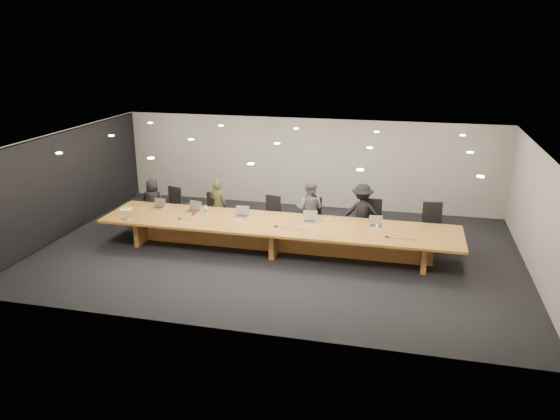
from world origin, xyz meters
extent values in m
plane|color=black|center=(0.00, 0.00, 0.00)|extent=(12.00, 12.00, 0.00)
cube|color=#B2ADA2|center=(0.00, 4.00, 1.40)|extent=(12.00, 0.02, 2.80)
cube|color=black|center=(-5.94, 0.00, 1.37)|extent=(0.08, 7.84, 2.74)
cube|color=#8F591F|center=(0.00, 0.00, 0.72)|extent=(9.00, 1.80, 0.06)
cube|color=brown|center=(0.00, 0.00, 0.34)|extent=(7.65, 0.15, 0.69)
cube|color=brown|center=(-3.60, 0.00, 0.34)|extent=(0.12, 1.26, 0.69)
cube|color=brown|center=(0.00, 0.00, 0.34)|extent=(0.12, 1.26, 0.69)
cube|color=brown|center=(3.60, 0.00, 0.34)|extent=(0.12, 1.26, 0.69)
imported|color=black|center=(-3.96, 1.15, 0.68)|extent=(0.73, 0.54, 1.37)
imported|color=#35331D|center=(-1.97, 1.14, 0.73)|extent=(0.61, 0.48, 1.47)
imported|color=#59595C|center=(0.60, 1.17, 0.79)|extent=(0.84, 0.70, 1.58)
imported|color=black|center=(1.99, 1.26, 0.78)|extent=(1.05, 0.66, 1.56)
cylinder|color=#B0C0BA|center=(-1.95, 0.15, 0.88)|extent=(0.10, 0.10, 0.25)
cylinder|color=brown|center=(-2.28, 0.09, 0.79)|extent=(0.09, 0.09, 0.09)
cone|color=silver|center=(1.23, 0.37, 0.79)|extent=(0.09, 0.09, 0.09)
cone|color=white|center=(2.46, 0.20, 0.79)|extent=(0.08, 0.08, 0.09)
cube|color=white|center=(-4.24, 0.13, 0.76)|extent=(0.33, 0.29, 0.02)
cube|color=#64CF37|center=(-4.25, 0.15, 0.78)|extent=(0.19, 0.15, 0.03)
cube|color=#AFAFB4|center=(-3.83, -0.60, 0.77)|extent=(0.24, 0.21, 0.03)
cone|color=black|center=(-2.52, -0.28, 0.76)|extent=(0.13, 0.13, 0.03)
cone|color=black|center=(0.04, -0.28, 0.77)|extent=(0.14, 0.14, 0.03)
cone|color=black|center=(2.73, -0.35, 0.76)|extent=(0.14, 0.14, 0.03)
camera|label=1|loc=(3.11, -12.51, 5.27)|focal=35.00mm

